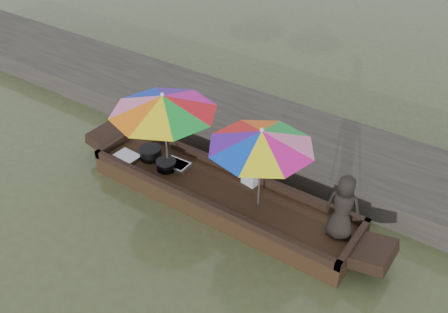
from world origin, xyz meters
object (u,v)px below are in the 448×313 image
Objects in this scene: tray_scallop at (127,156)px; umbrella_stern at (260,169)px; vendor at (343,207)px; charcoal_grill at (166,165)px; boat_hull at (221,197)px; tray_crayfish at (177,165)px; umbrella_bow at (165,131)px; supply_bag at (251,177)px; cooking_pot at (150,153)px.

umbrella_stern is (2.81, 0.25, 0.74)m from tray_scallop.
tray_scallop is 4.27m from vendor.
charcoal_grill reaches higher than tray_scallop.
charcoal_grill is at bearing -2.32° from vendor.
vendor reaches higher than boat_hull.
tray_crayfish is 0.75m from umbrella_bow.
umbrella_bow is (-1.56, -0.45, 0.65)m from supply_bag.
cooking_pot is at bearing 167.47° from charcoal_grill.
boat_hull is 1.69m from cooking_pot.
boat_hull is at bearing 0.00° from umbrella_bow.
vendor is (3.25, 0.07, 0.53)m from tray_crayfish.
umbrella_stern reaches higher than tray_scallop.
vendor is at bearing 2.14° from umbrella_bow.
umbrella_stern is (0.77, 0.00, 0.95)m from boat_hull.
vendor reaches higher than charcoal_grill.
tray_crayfish is (-1.06, 0.06, 0.22)m from boat_hull.
vendor is 1.44m from umbrella_stern.
boat_hull is 10.75× the size of tray_scallop.
boat_hull is 1.08m from tray_crayfish.
supply_bag is 0.24× the size of vendor.
tray_crayfish is 1.00× the size of tray_scallop.
tray_scallop is at bearing -162.55° from tray_crayfish.
cooking_pot is 0.36× the size of vendor.
umbrella_stern is at bearing -0.29° from cooking_pot.
umbrella_bow reaches higher than cooking_pot.
vendor is (4.22, 0.37, 0.54)m from tray_scallop.
cooking_pot is 0.24× the size of umbrella_stern.
cooking_pot reaches higher than charcoal_grill.
boat_hull is 18.15× the size of supply_bag.
tray_scallop is (-0.37, -0.26, -0.08)m from cooking_pot.
cooking_pot is 0.50m from charcoal_grill.
vendor reaches higher than tray_crayfish.
boat_hull is 1.23m from umbrella_stern.
cooking_pot is 0.88× the size of tray_crayfish.
charcoal_grill is 0.70m from umbrella_bow.
umbrella_stern is at bearing 4.99° from tray_scallop.
umbrella_bow is (-3.41, -0.13, 0.20)m from vendor.
umbrella_stern reaches higher than tray_crayfish.
cooking_pot is 0.80m from umbrella_bow.
tray_crayfish reaches higher than boat_hull.
boat_hull is at bearing 6.87° from tray_scallop.
charcoal_grill is 1.29× the size of supply_bag.
tray_crayfish is at bearing 17.45° from tray_scallop.
charcoal_grill is at bearing 9.87° from tray_scallop.
vendor is (1.85, -0.32, 0.44)m from supply_bag.
charcoal_grill is 0.21× the size of umbrella_stern.
charcoal_grill is at bearing -12.53° from cooking_pot.
boat_hull is at bearing 180.00° from umbrella_stern.
supply_bag is 0.90m from umbrella_stern.
umbrella_stern is at bearing -0.97° from vendor.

